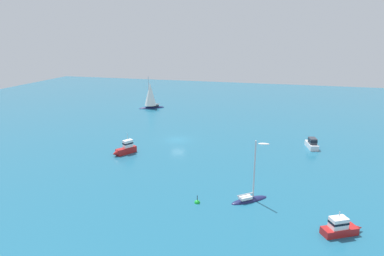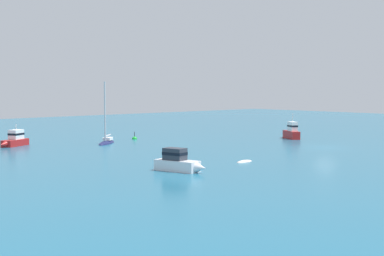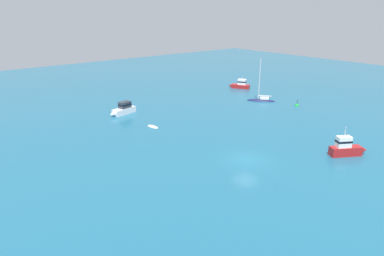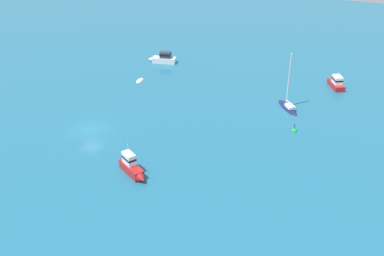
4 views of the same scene
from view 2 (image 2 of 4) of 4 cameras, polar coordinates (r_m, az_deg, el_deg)
name	(u,v)px [view 2 (image 2 of 4)]	position (r m, az deg, el deg)	size (l,w,h in m)	color
ground_plane	(326,148)	(66.53, 13.46, -1.96)	(162.24, 162.24, 0.00)	#1E607F
launch	(179,162)	(46.72, -1.37, -3.50)	(4.90, 2.28, 1.91)	white
yacht	(107,141)	(70.30, -8.70, -1.35)	(4.20, 4.71, 8.02)	#191E4C
launch_1	(15,140)	(69.68, -17.63, -1.15)	(3.14, 4.49, 2.59)	#B21E1E
launch_2	(291,132)	(77.23, 10.04, -0.41)	(4.38, 3.19, 3.49)	#B21E1E
skiff	(244,162)	(52.73, 5.37, -3.46)	(1.09, 2.18, 0.35)	silver
channel_buoy	(135,139)	(75.62, -5.88, -1.13)	(0.70, 0.70, 1.32)	green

